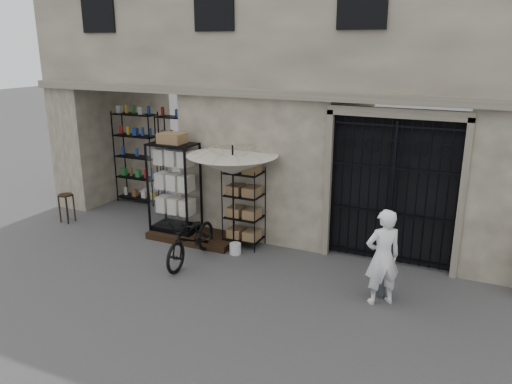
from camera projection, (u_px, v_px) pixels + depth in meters
The scene contains 14 objects.
ground at pixel (263, 290), 8.86m from camera, with size 80.00×80.00×0.00m, color #26262A.
main_building at pixel (338, 30), 11.05m from camera, with size 14.00×4.00×9.00m, color tan.
shop_recess at pixel (148, 155), 12.69m from camera, with size 3.00×1.70×3.00m, color black.
shop_shelving at pixel (158, 160), 13.22m from camera, with size 2.70×0.50×2.50m, color black.
iron_gate at pixel (394, 189), 9.70m from camera, with size 2.50×0.21×3.00m.
step_platform at pixel (194, 236), 11.16m from camera, with size 2.00×0.90×0.15m, color black.
display_cabinet at pixel (174, 192), 11.10m from camera, with size 1.11×0.84×2.16m.
wire_rack at pixel (244, 208), 10.61m from camera, with size 0.87×0.71×1.73m.
market_umbrella at pixel (233, 160), 10.21m from camera, with size 1.80×1.83×2.68m.
white_bucket at pixel (235, 249), 10.38m from camera, with size 0.24×0.24×0.23m, color silver.
bicycle at pixel (193, 261), 10.07m from camera, with size 0.64×0.97×1.85m, color black.
wooden_stool at pixel (67, 207), 12.19m from camera, with size 0.35×0.35×0.70m.
steel_bollard at pixel (382, 274), 8.52m from camera, with size 0.16×0.16×0.86m, color #545960.
shopkeeper at pixel (379, 302), 8.45m from camera, with size 0.61×1.66×0.40m, color white.
Camera 1 is at (3.27, -7.29, 4.20)m, focal length 35.00 mm.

